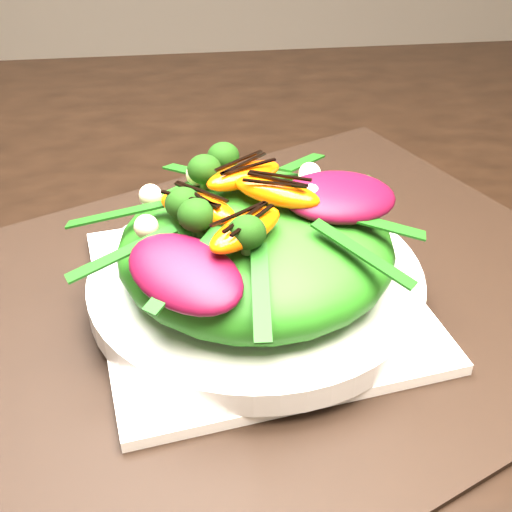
{
  "coord_description": "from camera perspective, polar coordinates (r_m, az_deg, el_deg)",
  "views": [
    {
      "loc": [
        -0.3,
        -0.59,
        1.1
      ],
      "look_at": [
        -0.25,
        -0.16,
        0.8
      ],
      "focal_mm": 48.0,
      "sensor_mm": 36.0,
      "label": 1
    }
  ],
  "objects": [
    {
      "name": "placemat",
      "position": [
        0.55,
        0.0,
        -3.92
      ],
      "size": [
        0.69,
        0.62,
        0.0
      ],
      "primitive_type": "cube",
      "rotation": [
        0.0,
        0.0,
        0.43
      ],
      "color": "black",
      "rests_on": "dining_table"
    },
    {
      "name": "macadamia_nut",
      "position": [
        0.47,
        4.09,
        3.29
      ],
      "size": [
        0.02,
        0.02,
        0.02
      ],
      "primitive_type": "sphere",
      "rotation": [
        0.0,
        0.0,
        0.4
      ],
      "color": "#F5F1AC",
      "rests_on": "lettuce_mound"
    },
    {
      "name": "radicchio_leaf",
      "position": [
        0.51,
        7.0,
        4.91
      ],
      "size": [
        0.1,
        0.07,
        0.02
      ],
      "primitive_type": "ellipsoid",
      "rotation": [
        0.0,
        0.0,
        0.17
      ],
      "color": "#4A071B",
      "rests_on": "lettuce_mound"
    },
    {
      "name": "orange_segment",
      "position": [
        0.51,
        -1.95,
        6.22
      ],
      "size": [
        0.07,
        0.04,
        0.02
      ],
      "primitive_type": "ellipsoid",
      "rotation": [
        0.0,
        0.0,
        -0.15
      ],
      "color": "#FF5304",
      "rests_on": "lettuce_mound"
    },
    {
      "name": "lettuce_mound",
      "position": [
        0.51,
        0.0,
        0.76
      ],
      "size": [
        0.27,
        0.27,
        0.07
      ],
      "primitive_type": "ellipsoid",
      "rotation": [
        0.0,
        0.0,
        -0.37
      ],
      "color": "#256B14",
      "rests_on": "salad_bowl"
    },
    {
      "name": "plate_base",
      "position": [
        0.54,
        0.0,
        -3.35
      ],
      "size": [
        0.28,
        0.28,
        0.01
      ],
      "primitive_type": "cube",
      "rotation": [
        0.0,
        0.0,
        0.16
      ],
      "color": "white",
      "rests_on": "placemat"
    },
    {
      "name": "broccoli_floret",
      "position": [
        0.51,
        -5.43,
        6.58
      ],
      "size": [
        0.05,
        0.05,
        0.04
      ],
      "primitive_type": "sphere",
      "rotation": [
        0.0,
        0.0,
        -0.43
      ],
      "color": "#173309",
      "rests_on": "lettuce_mound"
    },
    {
      "name": "balsamic_drizzle",
      "position": [
        0.51,
        -1.97,
        7.13
      ],
      "size": [
        0.05,
        0.01,
        0.0
      ],
      "primitive_type": "cube",
      "rotation": [
        0.0,
        0.0,
        -0.15
      ],
      "color": "black",
      "rests_on": "orange_segment"
    },
    {
      "name": "dining_table",
      "position": [
        0.75,
        17.74,
        4.2
      ],
      "size": [
        1.6,
        0.9,
        0.75
      ],
      "primitive_type": "cube",
      "color": "black",
      "rests_on": "floor"
    },
    {
      "name": "salad_bowl",
      "position": [
        0.53,
        0.0,
        -2.16
      ],
      "size": [
        0.27,
        0.27,
        0.02
      ],
      "primitive_type": "cylinder",
      "rotation": [
        0.0,
        0.0,
        -0.03
      ],
      "color": "silver",
      "rests_on": "plate_base"
    }
  ]
}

